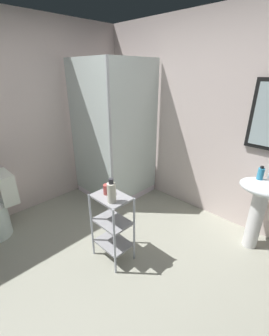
{
  "coord_description": "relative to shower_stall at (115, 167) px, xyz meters",
  "views": [
    {
      "loc": [
        1.25,
        -0.85,
        1.84
      ],
      "look_at": [
        -0.42,
        0.86,
        0.8
      ],
      "focal_mm": 24.07,
      "sensor_mm": 36.0,
      "label": 1
    }
  ],
  "objects": [
    {
      "name": "pedestal_sink",
      "position": [
        1.98,
        0.3,
        0.12
      ],
      "size": [
        0.46,
        0.37,
        0.81
      ],
      "color": "white",
      "rests_on": "ground_plane"
    },
    {
      "name": "wall_back",
      "position": [
        1.22,
        0.63,
        0.79
      ],
      "size": [
        4.2,
        0.14,
        2.5
      ],
      "color": "silver",
      "rests_on": "ground_plane"
    },
    {
      "name": "shower_stall",
      "position": [
        0.0,
        0.0,
        0.0
      ],
      "size": [
        0.92,
        0.92,
        2.0
      ],
      "color": "white",
      "rests_on": "ground_plane"
    },
    {
      "name": "wall_left",
      "position": [
        -0.64,
        -1.22,
        0.79
      ],
      "size": [
        0.1,
        4.2,
        2.5
      ],
      "primitive_type": "cube",
      "color": "silver",
      "rests_on": "ground_plane"
    },
    {
      "name": "rinse_cup",
      "position": [
        0.93,
        -0.9,
        0.33
      ],
      "size": [
        0.07,
        0.07,
        0.1
      ],
      "primitive_type": "cylinder",
      "color": "#B24742",
      "rests_on": "storage_cart"
    },
    {
      "name": "hand_soap_bottle",
      "position": [
        1.92,
        0.32,
        0.41
      ],
      "size": [
        0.06,
        0.06,
        0.14
      ],
      "color": "#389ED1",
      "rests_on": "pedestal_sink"
    },
    {
      "name": "lotion_bottle_white",
      "position": [
        1.08,
        -0.96,
        0.38
      ],
      "size": [
        0.08,
        0.08,
        0.23
      ],
      "color": "white",
      "rests_on": "storage_cart"
    },
    {
      "name": "ground_plane",
      "position": [
        1.21,
        -1.22,
        -0.47
      ],
      "size": [
        4.2,
        4.2,
        0.02
      ],
      "primitive_type": "cube",
      "color": "#9C9C8B"
    },
    {
      "name": "storage_cart",
      "position": [
        1.0,
        -0.9,
        -0.03
      ],
      "size": [
        0.38,
        0.28,
        0.74
      ],
      "color": "silver",
      "rests_on": "ground_plane"
    }
  ]
}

